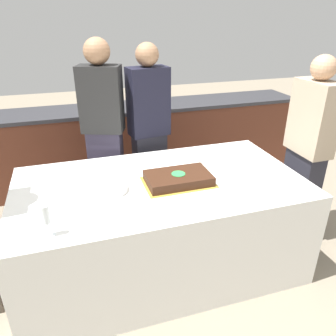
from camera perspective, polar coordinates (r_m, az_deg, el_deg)
The scene contains 10 objects.
ground_plane at distance 2.87m, azimuth -1.19°, elevation -16.18°, with size 14.00×14.00×0.00m, color gray.
back_counter at distance 4.02m, azimuth -7.86°, elevation 4.21°, with size 4.40×0.58×0.92m.
dining_table at distance 2.62m, azimuth -1.26°, elevation -9.84°, with size 2.11×1.14×0.78m.
cake at distance 2.38m, azimuth 1.80°, elevation -1.82°, with size 0.50×0.33×0.07m.
plate_stack at distance 2.32m, azimuth -9.99°, elevation -3.58°, with size 0.24×0.24×0.04m.
wine_glass at distance 1.91m, azimuth -20.50°, elevation -7.86°, with size 0.07×0.07×0.20m.
side_plate_near_cake at distance 2.67m, azimuth -0.02°, elevation 0.57°, with size 0.21×0.21×0.00m.
person_cutting_cake at distance 3.11m, azimuth -3.31°, elevation 6.16°, with size 0.39×0.25×1.68m.
person_seated_right at distance 2.97m, azimuth 23.01°, elevation 2.40°, with size 0.20×0.39×1.63m.
person_standing_back at distance 3.03m, azimuth -11.08°, elevation 5.89°, with size 0.41×0.31×1.73m.
Camera 1 is at (-0.58, -2.06, 1.91)m, focal length 35.00 mm.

